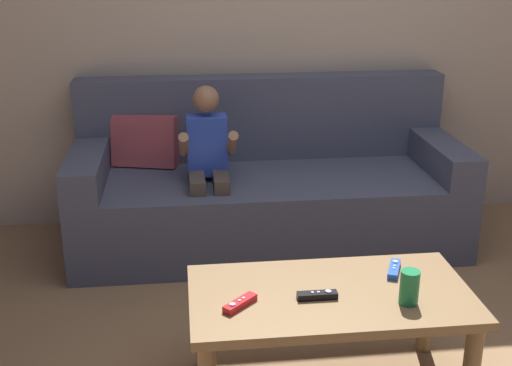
{
  "coord_description": "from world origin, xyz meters",
  "views": [
    {
      "loc": [
        -0.68,
        -1.87,
        1.57
      ],
      "look_at": [
        -0.37,
        0.82,
        0.58
      ],
      "focal_mm": 46.48,
      "sensor_mm": 36.0,
      "label": 1
    }
  ],
  "objects_px": {
    "couch": "(265,189)",
    "game_remote_blue_center": "(394,269)",
    "soda_can": "(409,287)",
    "game_remote_red_near_edge": "(240,303)",
    "person_seated_on_couch": "(208,163)",
    "game_remote_black_far_corner": "(317,295)",
    "coffee_table": "(330,308)"
  },
  "relations": [
    {
      "from": "couch",
      "to": "game_remote_blue_center",
      "type": "height_order",
      "value": "couch"
    },
    {
      "from": "game_remote_blue_center",
      "to": "soda_can",
      "type": "xyz_separation_m",
      "value": [
        -0.02,
        -0.23,
        0.05
      ]
    },
    {
      "from": "couch",
      "to": "soda_can",
      "type": "height_order",
      "value": "couch"
    },
    {
      "from": "game_remote_red_near_edge",
      "to": "game_remote_blue_center",
      "type": "xyz_separation_m",
      "value": [
        0.59,
        0.18,
        0.0
      ]
    },
    {
      "from": "soda_can",
      "to": "game_remote_red_near_edge",
      "type": "bearing_deg",
      "value": 175.66
    },
    {
      "from": "game_remote_red_near_edge",
      "to": "soda_can",
      "type": "height_order",
      "value": "soda_can"
    },
    {
      "from": "couch",
      "to": "person_seated_on_couch",
      "type": "bearing_deg",
      "value": -150.21
    },
    {
      "from": "couch",
      "to": "game_remote_blue_center",
      "type": "bearing_deg",
      "value": -75.3
    },
    {
      "from": "game_remote_black_far_corner",
      "to": "soda_can",
      "type": "xyz_separation_m",
      "value": [
        0.3,
        -0.07,
        0.05
      ]
    },
    {
      "from": "game_remote_red_near_edge",
      "to": "game_remote_black_far_corner",
      "type": "relative_size",
      "value": 0.9
    },
    {
      "from": "person_seated_on_couch",
      "to": "coffee_table",
      "type": "height_order",
      "value": "person_seated_on_couch"
    },
    {
      "from": "person_seated_on_couch",
      "to": "game_remote_red_near_edge",
      "type": "xyz_separation_m",
      "value": [
        0.05,
        -1.24,
        -0.09
      ]
    },
    {
      "from": "person_seated_on_couch",
      "to": "game_remote_black_far_corner",
      "type": "distance_m",
      "value": 1.26
    },
    {
      "from": "couch",
      "to": "game_remote_black_far_corner",
      "type": "xyz_separation_m",
      "value": [
        0.0,
        -1.4,
        0.13
      ]
    },
    {
      "from": "game_remote_red_near_edge",
      "to": "game_remote_black_far_corner",
      "type": "xyz_separation_m",
      "value": [
        0.27,
        0.02,
        0.0
      ]
    },
    {
      "from": "game_remote_black_far_corner",
      "to": "game_remote_red_near_edge",
      "type": "bearing_deg",
      "value": -175.22
    },
    {
      "from": "person_seated_on_couch",
      "to": "coffee_table",
      "type": "bearing_deg",
      "value": -72.38
    },
    {
      "from": "game_remote_red_near_edge",
      "to": "soda_can",
      "type": "relative_size",
      "value": 1.04
    },
    {
      "from": "couch",
      "to": "game_remote_red_near_edge",
      "type": "height_order",
      "value": "couch"
    },
    {
      "from": "couch",
      "to": "coffee_table",
      "type": "relative_size",
      "value": 2.07
    },
    {
      "from": "coffee_table",
      "to": "game_remote_black_far_corner",
      "type": "distance_m",
      "value": 0.1
    },
    {
      "from": "couch",
      "to": "coffee_table",
      "type": "bearing_deg",
      "value": -87.58
    },
    {
      "from": "coffee_table",
      "to": "game_remote_blue_center",
      "type": "height_order",
      "value": "game_remote_blue_center"
    },
    {
      "from": "coffee_table",
      "to": "person_seated_on_couch",
      "type": "bearing_deg",
      "value": 107.62
    },
    {
      "from": "coffee_table",
      "to": "game_remote_red_near_edge",
      "type": "distance_m",
      "value": 0.34
    },
    {
      "from": "game_remote_black_far_corner",
      "to": "soda_can",
      "type": "relative_size",
      "value": 1.15
    },
    {
      "from": "person_seated_on_couch",
      "to": "soda_can",
      "type": "distance_m",
      "value": 1.42
    },
    {
      "from": "person_seated_on_couch",
      "to": "game_remote_red_near_edge",
      "type": "relative_size",
      "value": 7.13
    },
    {
      "from": "soda_can",
      "to": "game_remote_blue_center",
      "type": "bearing_deg",
      "value": 84.31
    },
    {
      "from": "coffee_table",
      "to": "game_remote_blue_center",
      "type": "xyz_separation_m",
      "value": [
        0.27,
        0.12,
        0.08
      ]
    },
    {
      "from": "person_seated_on_couch",
      "to": "game_remote_red_near_edge",
      "type": "height_order",
      "value": "person_seated_on_couch"
    },
    {
      "from": "couch",
      "to": "person_seated_on_couch",
      "type": "relative_size",
      "value": 2.29
    }
  ]
}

